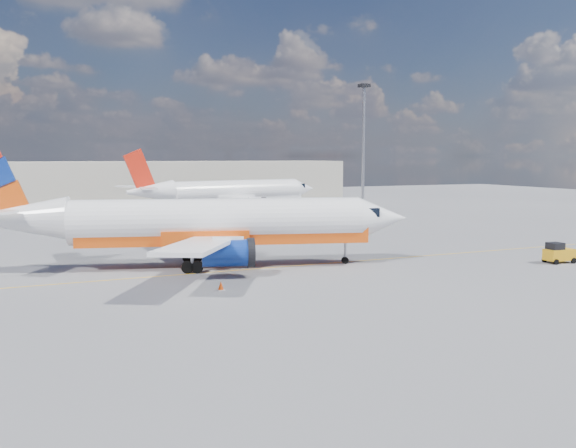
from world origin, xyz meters
name	(u,v)px	position (x,y,z in m)	size (l,w,h in m)	color
ground	(318,271)	(0.00, 0.00, 0.00)	(240.00, 240.00, 0.00)	slate
taxi_line	(302,265)	(0.00, 3.00, 0.01)	(70.00, 0.15, 0.01)	yellow
terminal_main	(161,183)	(5.00, 75.00, 4.00)	(70.00, 14.00, 8.00)	beige
main_jet	(204,224)	(-7.61, 5.37, 3.56)	(35.33, 26.94, 10.68)	white
second_jet	(231,193)	(10.18, 49.97, 3.35)	(33.31, 25.80, 10.05)	white
gse_tug	(558,253)	(20.27, -4.80, 0.83)	(2.52, 1.63, 1.75)	black
traffic_cone	(221,286)	(-9.23, -3.68, 0.30)	(0.44, 0.44, 0.62)	white
floodlight_mast	(364,137)	(27.34, 39.09, 11.75)	(1.43, 1.43, 19.61)	gray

